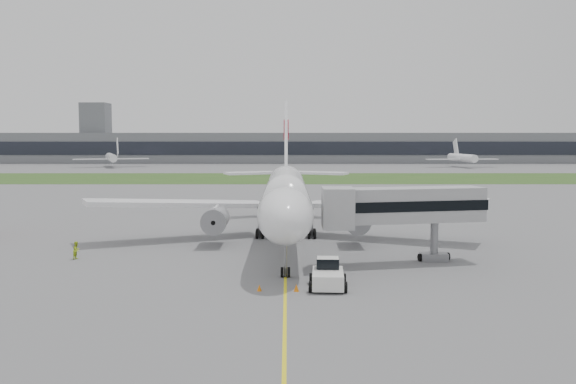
{
  "coord_description": "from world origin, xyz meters",
  "views": [
    {
      "loc": [
        0.17,
        -71.23,
        12.54
      ],
      "look_at": [
        0.25,
        2.0,
        6.13
      ],
      "focal_mm": 40.0,
      "sensor_mm": 36.0,
      "label": 1
    }
  ],
  "objects_px": {
    "airliner": "(286,194)",
    "pushback_tug": "(328,275)",
    "ground_crew_near": "(321,275)",
    "jet_bridge": "(396,206)"
  },
  "relations": [
    {
      "from": "airliner",
      "to": "ground_crew_near",
      "type": "distance_m",
      "value": 23.47
    },
    {
      "from": "pushback_tug",
      "to": "jet_bridge",
      "type": "distance_m",
      "value": 13.01
    },
    {
      "from": "airliner",
      "to": "pushback_tug",
      "type": "bearing_deg",
      "value": -81.51
    },
    {
      "from": "airliner",
      "to": "jet_bridge",
      "type": "relative_size",
      "value": 3.28
    },
    {
      "from": "pushback_tug",
      "to": "ground_crew_near",
      "type": "bearing_deg",
      "value": 122.9
    },
    {
      "from": "pushback_tug",
      "to": "ground_crew_near",
      "type": "xyz_separation_m",
      "value": [
        -0.54,
        0.94,
        -0.23
      ]
    },
    {
      "from": "pushback_tug",
      "to": "ground_crew_near",
      "type": "distance_m",
      "value": 1.11
    },
    {
      "from": "jet_bridge",
      "to": "ground_crew_near",
      "type": "bearing_deg",
      "value": -143.68
    },
    {
      "from": "pushback_tug",
      "to": "jet_bridge",
      "type": "xyz_separation_m",
      "value": [
        7.29,
        9.73,
        4.63
      ]
    },
    {
      "from": "jet_bridge",
      "to": "ground_crew_near",
      "type": "xyz_separation_m",
      "value": [
        -7.83,
        -8.78,
        -4.85
      ]
    }
  ]
}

